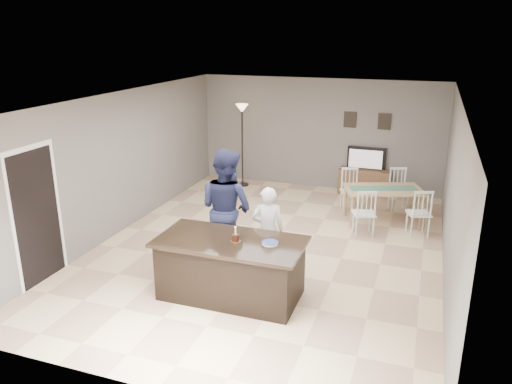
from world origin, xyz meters
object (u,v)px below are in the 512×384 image
(tv_console, at_px, (364,182))
(man, at_px, (226,208))
(birthday_cake, at_px, (236,238))
(floor_lamp, at_px, (242,123))
(television, at_px, (366,159))
(kitchen_island, at_px, (231,268))
(dining_table, at_px, (383,194))
(plate_stack, at_px, (270,243))
(woman, at_px, (268,230))

(tv_console, bearing_deg, man, -109.97)
(birthday_cake, xyz_separation_m, floor_lamp, (-1.90, 5.28, 0.65))
(television, bearing_deg, tv_console, 90.00)
(kitchen_island, height_order, television, television)
(dining_table, bearing_deg, floor_lamp, 138.24)
(birthday_cake, bearing_deg, plate_stack, 7.10)
(television, relative_size, plate_stack, 3.92)
(dining_table, bearing_deg, kitchen_island, -135.18)
(tv_console, xyz_separation_m, dining_table, (0.60, -1.75, 0.30))
(woman, bearing_deg, tv_console, -120.16)
(woman, bearing_deg, dining_table, -136.80)
(kitchen_island, relative_size, tv_console, 1.79)
(tv_console, relative_size, television, 1.31)
(kitchen_island, bearing_deg, birthday_cake, -6.96)
(tv_console, relative_size, woman, 0.83)
(dining_table, relative_size, floor_lamp, 1.03)
(kitchen_island, relative_size, birthday_cake, 9.36)
(birthday_cake, height_order, plate_stack, birthday_cake)
(television, distance_m, dining_table, 1.94)
(tv_console, relative_size, floor_lamp, 0.58)
(plate_stack, distance_m, floor_lamp, 5.78)
(woman, bearing_deg, kitchen_island, 55.61)
(kitchen_island, xyz_separation_m, floor_lamp, (-1.82, 5.27, 1.15))
(plate_stack, bearing_deg, birthday_cake, -172.90)
(kitchen_island, height_order, tv_console, kitchen_island)
(plate_stack, height_order, floor_lamp, floor_lamp)
(kitchen_island, relative_size, television, 2.35)
(kitchen_island, bearing_deg, dining_table, 64.77)
(woman, relative_size, dining_table, 0.68)
(plate_stack, relative_size, floor_lamp, 0.11)
(floor_lamp, bearing_deg, television, 7.07)
(man, height_order, birthday_cake, man)
(kitchen_island, height_order, man, man)
(television, height_order, dining_table, television)
(kitchen_island, relative_size, dining_table, 1.01)
(woman, bearing_deg, plate_stack, 91.32)
(plate_stack, bearing_deg, dining_table, 72.14)
(plate_stack, bearing_deg, woman, 110.05)
(woman, relative_size, man, 0.73)
(kitchen_island, distance_m, tv_console, 5.70)
(tv_console, xyz_separation_m, floor_lamp, (-3.02, -0.30, 1.30))
(kitchen_island, bearing_deg, tv_console, 77.84)
(woman, distance_m, plate_stack, 0.96)
(birthday_cake, bearing_deg, tv_console, 78.70)
(floor_lamp, bearing_deg, man, -72.56)
(tv_console, xyz_separation_m, woman, (-0.94, -4.63, 0.43))
(man, bearing_deg, plate_stack, 157.91)
(plate_stack, bearing_deg, tv_console, 83.65)
(man, bearing_deg, woman, -164.04)
(kitchen_island, xyz_separation_m, man, (-0.47, 0.98, 0.54))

